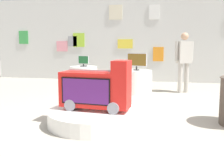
{
  "coord_description": "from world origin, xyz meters",
  "views": [
    {
      "loc": [
        0.87,
        -4.53,
        1.3
      ],
      "look_at": [
        -0.12,
        0.16,
        0.68
      ],
      "focal_mm": 41.96,
      "sensor_mm": 36.0,
      "label": 1
    }
  ],
  "objects_px": {
    "tv_on_left_rear": "(137,60)",
    "display_pedestal_center_rear": "(84,76)",
    "main_display_pedestal": "(95,117)",
    "tv_on_center_rear": "(83,61)",
    "shopper_browsing_near_truck": "(184,58)",
    "novelty_firetruck_tv": "(96,90)",
    "display_pedestal_left_rear": "(136,82)"
  },
  "relations": [
    {
      "from": "tv_on_center_rear",
      "to": "display_pedestal_left_rear",
      "type": "bearing_deg",
      "value": -26.5
    },
    {
      "from": "novelty_firetruck_tv",
      "to": "display_pedestal_center_rear",
      "type": "bearing_deg",
      "value": 110.99
    },
    {
      "from": "display_pedestal_left_rear",
      "to": "tv_on_left_rear",
      "type": "height_order",
      "value": "tv_on_left_rear"
    },
    {
      "from": "novelty_firetruck_tv",
      "to": "main_display_pedestal",
      "type": "bearing_deg",
      "value": 158.38
    },
    {
      "from": "display_pedestal_left_rear",
      "to": "tv_on_center_rear",
      "type": "relative_size",
      "value": 2.27
    },
    {
      "from": "display_pedestal_center_rear",
      "to": "display_pedestal_left_rear",
      "type": "bearing_deg",
      "value": -26.58
    },
    {
      "from": "tv_on_center_rear",
      "to": "shopper_browsing_near_truck",
      "type": "relative_size",
      "value": 0.23
    },
    {
      "from": "main_display_pedestal",
      "to": "tv_on_center_rear",
      "type": "distance_m",
      "value": 4.14
    },
    {
      "from": "main_display_pedestal",
      "to": "shopper_browsing_near_truck",
      "type": "xyz_separation_m",
      "value": [
        1.57,
        3.26,
        0.83
      ]
    },
    {
      "from": "display_pedestal_left_rear",
      "to": "tv_on_left_rear",
      "type": "relative_size",
      "value": 1.5
    },
    {
      "from": "main_display_pedestal",
      "to": "shopper_browsing_near_truck",
      "type": "distance_m",
      "value": 3.71
    },
    {
      "from": "main_display_pedestal",
      "to": "shopper_browsing_near_truck",
      "type": "bearing_deg",
      "value": 64.24
    },
    {
      "from": "display_pedestal_center_rear",
      "to": "tv_on_center_rear",
      "type": "xyz_separation_m",
      "value": [
        0.0,
        -0.0,
        0.48
      ]
    },
    {
      "from": "display_pedestal_center_rear",
      "to": "main_display_pedestal",
      "type": "bearing_deg",
      "value": -69.27
    },
    {
      "from": "tv_on_left_rear",
      "to": "display_pedestal_center_rear",
      "type": "height_order",
      "value": "tv_on_left_rear"
    },
    {
      "from": "novelty_firetruck_tv",
      "to": "tv_on_left_rear",
      "type": "distance_m",
      "value": 2.97
    },
    {
      "from": "display_pedestal_center_rear",
      "to": "tv_on_center_rear",
      "type": "height_order",
      "value": "tv_on_center_rear"
    },
    {
      "from": "tv_on_center_rear",
      "to": "novelty_firetruck_tv",
      "type": "bearing_deg",
      "value": -69.01
    },
    {
      "from": "tv_on_left_rear",
      "to": "display_pedestal_center_rear",
      "type": "bearing_deg",
      "value": 153.32
    },
    {
      "from": "tv_on_left_rear",
      "to": "shopper_browsing_near_truck",
      "type": "xyz_separation_m",
      "value": [
        1.24,
        0.33,
        0.06
      ]
    },
    {
      "from": "display_pedestal_left_rear",
      "to": "display_pedestal_center_rear",
      "type": "bearing_deg",
      "value": 153.42
    },
    {
      "from": "novelty_firetruck_tv",
      "to": "display_pedestal_left_rear",
      "type": "relative_size",
      "value": 1.39
    },
    {
      "from": "main_display_pedestal",
      "to": "display_pedestal_center_rear",
      "type": "height_order",
      "value": "display_pedestal_center_rear"
    },
    {
      "from": "tv_on_left_rear",
      "to": "novelty_firetruck_tv",
      "type": "bearing_deg",
      "value": -96.02
    },
    {
      "from": "tv_on_left_rear",
      "to": "shopper_browsing_near_truck",
      "type": "relative_size",
      "value": 0.34
    },
    {
      "from": "novelty_firetruck_tv",
      "to": "display_pedestal_center_rear",
      "type": "distance_m",
      "value": 4.12
    },
    {
      "from": "display_pedestal_left_rear",
      "to": "tv_on_left_rear",
      "type": "bearing_deg",
      "value": -73.59
    },
    {
      "from": "main_display_pedestal",
      "to": "shopper_browsing_near_truck",
      "type": "height_order",
      "value": "shopper_browsing_near_truck"
    },
    {
      "from": "display_pedestal_center_rear",
      "to": "shopper_browsing_near_truck",
      "type": "height_order",
      "value": "shopper_browsing_near_truck"
    },
    {
      "from": "novelty_firetruck_tv",
      "to": "tv_on_center_rear",
      "type": "xyz_separation_m",
      "value": [
        -1.47,
        3.83,
        0.21
      ]
    },
    {
      "from": "tv_on_left_rear",
      "to": "display_pedestal_center_rear",
      "type": "xyz_separation_m",
      "value": [
        -1.78,
        0.89,
        -0.57
      ]
    },
    {
      "from": "main_display_pedestal",
      "to": "display_pedestal_left_rear",
      "type": "distance_m",
      "value": 2.96
    }
  ]
}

